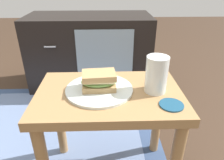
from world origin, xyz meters
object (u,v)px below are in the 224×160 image
at_px(tv_cabinet, 91,51).
at_px(sandwich_front, 99,81).
at_px(coaster, 171,105).
at_px(plate, 99,89).
at_px(beer_glass, 156,75).

height_order(tv_cabinet, sandwich_front, tv_cabinet).
relative_size(tv_cabinet, coaster, 11.46).
distance_m(plate, sandwich_front, 0.04).
relative_size(plate, coaster, 3.09).
xyz_separation_m(sandwich_front, beer_glass, (0.21, -0.01, 0.02)).
height_order(tv_cabinet, coaster, tv_cabinet).
distance_m(tv_cabinet, sandwich_front, 0.97).
bearing_deg(coaster, tv_cabinet, 108.30).
distance_m(plate, beer_glass, 0.22).
height_order(plate, beer_glass, beer_glass).
xyz_separation_m(tv_cabinet, plate, (0.10, -0.94, 0.17)).
bearing_deg(beer_glass, tv_cabinet, 108.15).
bearing_deg(sandwich_front, beer_glass, -2.84).
bearing_deg(coaster, beer_glass, 109.70).
bearing_deg(beer_glass, plate, 177.16).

